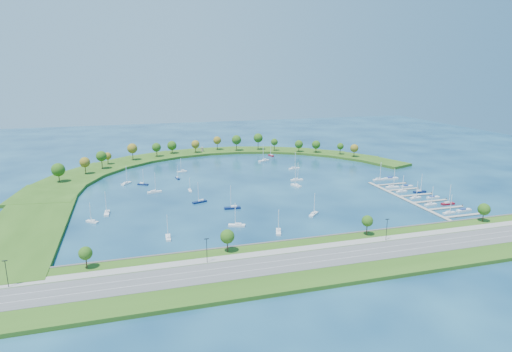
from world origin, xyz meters
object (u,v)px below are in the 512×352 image
object	(u,v)px
moored_boat_7	(297,179)
moored_boat_15	(92,221)
moored_boat_18	(178,178)
docked_boat_6	(402,191)
moored_boat_14	(107,213)
docked_boat_7	(420,191)
moored_boat_6	(154,191)
docked_boat_8	(392,187)
harbor_tower	(202,149)
dock_system	(416,199)
moored_boat_13	(143,184)
docked_boat_11	(391,178)
docked_boat_2	(431,204)
moored_boat_0	(168,237)
moored_boat_8	(182,171)
moored_boat_3	(271,155)
moored_boat_5	(278,231)
moored_boat_11	(200,201)
moored_boat_2	(190,190)
moored_boat_10	(294,168)
docked_boat_0	(449,212)
moored_boat_4	(232,207)
docked_boat_9	(407,186)
moored_boat_17	(296,185)
moored_boat_16	(314,214)
docked_boat_10	(379,179)
moored_boat_9	(264,160)
moored_boat_12	(126,183)
docked_boat_1	(464,210)
docked_boat_3	(448,203)
moored_boat_1	(237,225)
docked_boat_5	(433,197)

from	to	relation	value
moored_boat_7	moored_boat_15	distance (m)	138.86
moored_boat_18	docked_boat_6	world-z (taller)	docked_boat_6
moored_boat_14	docked_boat_7	distance (m)	186.91
moored_boat_6	docked_boat_8	world-z (taller)	docked_boat_8
docked_boat_7	harbor_tower	bearing A→B (deg)	126.47
dock_system	moored_boat_13	bearing A→B (deg)	153.06
moored_boat_13	docked_boat_11	bearing A→B (deg)	18.00
moored_boat_15	docked_boat_2	distance (m)	184.29
moored_boat_0	moored_boat_8	distance (m)	130.85
moored_boat_15	moored_boat_3	bearing A→B (deg)	-94.33
moored_boat_5	docked_boat_6	size ratio (longest dim) A/B	1.08
moored_boat_11	docked_boat_11	world-z (taller)	moored_boat_11
docked_boat_7	docked_boat_2	bearing A→B (deg)	-110.85
moored_boat_2	moored_boat_15	size ratio (longest dim) A/B	0.89
moored_boat_8	moored_boat_13	distance (m)	41.45
moored_boat_10	docked_boat_0	distance (m)	128.42
dock_system	moored_boat_6	xyz separation A→B (m)	(-149.00, 57.29, 0.58)
moored_boat_11	docked_boat_6	xyz separation A→B (m)	(125.24, -14.09, -0.04)
docked_boat_2	moored_boat_18	bearing A→B (deg)	137.00
moored_boat_4	moored_boat_7	xyz separation A→B (m)	(56.85, 47.42, -0.02)
moored_boat_14	docked_boat_9	size ratio (longest dim) A/B	1.55
moored_boat_11	docked_boat_11	xyz separation A→B (m)	(137.57, 16.42, -0.19)
moored_boat_2	moored_boat_17	world-z (taller)	moored_boat_17
moored_boat_3	moored_boat_11	bearing A→B (deg)	131.49
moored_boat_16	moored_boat_10	bearing A→B (deg)	29.52
moored_boat_15	dock_system	bearing A→B (deg)	-142.19
dock_system	docked_boat_0	bearing A→B (deg)	-89.50
docked_boat_9	docked_boat_10	bearing A→B (deg)	110.34
moored_boat_14	docked_boat_6	xyz separation A→B (m)	(176.08, -7.53, -0.06)
moored_boat_9	moored_boat_12	xyz separation A→B (m)	(-110.37, -43.73, -0.08)
moored_boat_4	moored_boat_11	bearing A→B (deg)	-42.82
harbor_tower	moored_boat_17	size ratio (longest dim) A/B	0.31
moored_boat_14	docked_boat_1	bearing A→B (deg)	77.57
moored_boat_6	docked_boat_6	world-z (taller)	moored_boat_6
docked_boat_3	docked_boat_9	xyz separation A→B (m)	(-0.04, 38.78, -0.28)
docked_boat_11	moored_boat_7	bearing A→B (deg)	169.83
moored_boat_14	moored_boat_12	bearing A→B (deg)	173.05
moored_boat_7	docked_boat_8	xyz separation A→B (m)	(52.75, -35.18, 0.01)
moored_boat_14	docked_boat_6	bearing A→B (deg)	89.92
moored_boat_1	docked_boat_11	world-z (taller)	moored_boat_1
moored_boat_10	docked_boat_6	size ratio (longest dim) A/B	1.20
moored_boat_8	moored_boat_16	distance (m)	129.87
moored_boat_0	moored_boat_17	bearing A→B (deg)	-50.67
moored_boat_14	moored_boat_2	bearing A→B (deg)	125.89
docked_boat_0	docked_boat_11	distance (m)	74.46
moored_boat_3	docked_boat_2	size ratio (longest dim) A/B	0.97
dock_system	moored_boat_2	size ratio (longest dim) A/B	8.94
moored_boat_14	moored_boat_15	xyz separation A→B (m)	(-6.64, -11.31, -0.07)
moored_boat_16	moored_boat_1	bearing A→B (deg)	141.63
docked_boat_5	docked_boat_6	bearing A→B (deg)	119.79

